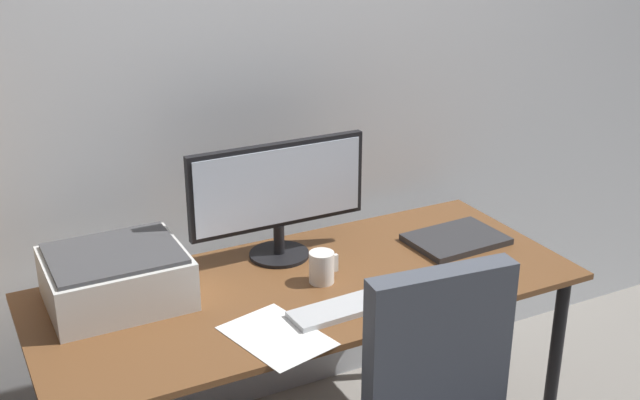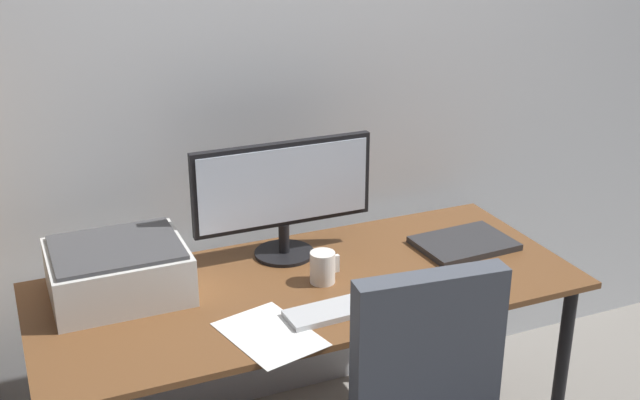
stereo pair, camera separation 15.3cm
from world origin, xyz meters
name	(u,v)px [view 1 (the left image)]	position (x,y,z in m)	size (l,w,h in m)	color
back_wall	(237,72)	(0.00, 0.53, 1.30)	(6.40, 0.10, 2.60)	silver
desk	(307,306)	(0.00, 0.00, 0.66)	(1.69, 0.72, 0.74)	brown
monitor	(278,192)	(0.01, 0.22, 0.97)	(0.61, 0.20, 0.39)	black
keyboard	(338,310)	(0.00, -0.20, 0.75)	(0.29, 0.11, 0.02)	#B7BABC
mouse	(396,291)	(0.20, -0.19, 0.76)	(0.06, 0.10, 0.03)	black
coffee_mug	(322,267)	(0.05, -0.01, 0.79)	(0.09, 0.08, 0.10)	white
laptop	(456,239)	(0.59, 0.04, 0.75)	(0.32, 0.23, 0.02)	#2D2D30
printer	(116,277)	(-0.55, 0.16, 0.82)	(0.40, 0.34, 0.16)	silver
paper_sheet	(277,336)	(-0.21, -0.24, 0.74)	(0.21, 0.30, 0.00)	white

